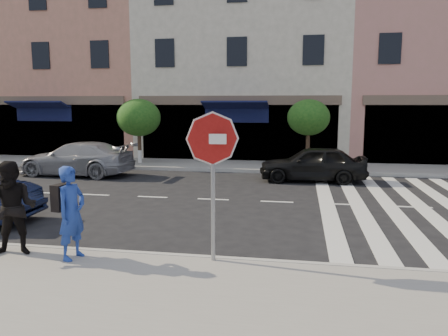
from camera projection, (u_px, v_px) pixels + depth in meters
The scene contains 12 objects.
ground at pixel (178, 238), 9.87m from camera, with size 120.00×120.00×0.00m, color black.
sidewalk_near at pixel (106, 312), 6.20m from camera, with size 60.00×4.50×0.15m, color gray.
sidewalk_far at pixel (242, 166), 20.57m from camera, with size 60.00×3.00×0.15m, color gray.
building_west_mid at pixel (81, 39), 27.27m from camera, with size 10.00×9.00×14.00m, color tan.
building_centre at pixel (248, 60), 25.70m from camera, with size 11.00×9.00×11.00m, color beige.
street_tree_wb at pixel (139, 118), 20.90m from camera, with size 2.10×2.10×3.06m.
street_tree_c at pixel (309, 118), 19.53m from camera, with size 1.90×1.90×3.04m.
stop_sign at pixel (213, 154), 7.74m from camera, with size 0.96×0.12×2.72m.
photographer at pixel (72, 213), 8.01m from camera, with size 0.63×0.42×1.73m, color #203B94.
walker at pixel (13, 208), 8.21m from camera, with size 0.87×0.68×1.80m, color black.
car_far_left at pixel (77, 159), 18.29m from camera, with size 1.97×4.84×1.40m, color gray.
car_far_mid at pixel (313, 164), 16.87m from camera, with size 1.64×4.07×1.39m, color black.
Camera 1 is at (2.66, -9.20, 3.02)m, focal length 35.00 mm.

